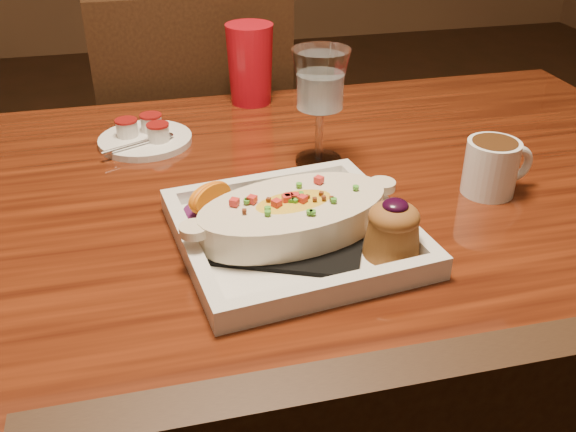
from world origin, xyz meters
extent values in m
cube|color=maroon|center=(0.00, 0.00, 0.73)|extent=(1.50, 0.90, 0.04)
cylinder|color=black|center=(0.67, 0.37, 0.35)|extent=(0.07, 0.07, 0.71)
cube|color=black|center=(0.00, 0.70, 0.45)|extent=(0.42, 0.42, 0.04)
cylinder|color=black|center=(0.17, 0.87, 0.23)|extent=(0.04, 0.04, 0.45)
cylinder|color=black|center=(-0.17, 0.87, 0.23)|extent=(0.04, 0.04, 0.45)
cylinder|color=black|center=(0.17, 0.53, 0.23)|extent=(0.04, 0.04, 0.45)
cylinder|color=black|center=(-0.17, 0.53, 0.23)|extent=(0.04, 0.04, 0.45)
cube|color=black|center=(0.00, 0.51, 0.70)|extent=(0.40, 0.03, 0.46)
cube|color=white|center=(0.05, -0.10, 0.76)|extent=(0.31, 0.31, 0.01)
cube|color=black|center=(0.05, -0.10, 0.77)|extent=(0.23, 0.23, 0.01)
ellipsoid|color=yellow|center=(0.05, -0.10, 0.79)|extent=(0.23, 0.15, 0.04)
ellipsoid|color=#5B144D|center=(-0.05, -0.04, 0.77)|extent=(0.07, 0.07, 0.02)
cone|color=brown|center=(0.15, -0.17, 0.79)|extent=(0.07, 0.07, 0.05)
ellipsoid|color=brown|center=(0.15, -0.17, 0.81)|extent=(0.06, 0.06, 0.03)
ellipsoid|color=black|center=(0.15, -0.17, 0.83)|extent=(0.03, 0.03, 0.01)
cylinder|color=white|center=(0.35, -0.04, 0.79)|extent=(0.07, 0.07, 0.08)
cylinder|color=#3B2210|center=(0.35, -0.04, 0.82)|extent=(0.06, 0.06, 0.02)
torus|color=white|center=(0.39, -0.03, 0.79)|extent=(0.06, 0.02, 0.06)
cylinder|color=silver|center=(0.14, 0.11, 0.75)|extent=(0.07, 0.07, 0.01)
cylinder|color=silver|center=(0.14, 0.11, 0.80)|extent=(0.01, 0.01, 0.08)
cone|color=silver|center=(0.14, 0.11, 0.88)|extent=(0.09, 0.09, 0.09)
cylinder|color=white|center=(-0.11, 0.25, 0.76)|extent=(0.15, 0.15, 0.01)
cylinder|color=silver|center=(-0.14, 0.26, 0.77)|extent=(0.04, 0.04, 0.03)
cylinder|color=maroon|center=(-0.14, 0.26, 0.79)|extent=(0.04, 0.04, 0.00)
cylinder|color=silver|center=(-0.10, 0.28, 0.77)|extent=(0.04, 0.04, 0.03)
cylinder|color=maroon|center=(-0.10, 0.28, 0.79)|extent=(0.04, 0.04, 0.00)
cylinder|color=silver|center=(-0.09, 0.23, 0.77)|extent=(0.04, 0.04, 0.03)
cylinder|color=maroon|center=(-0.09, 0.23, 0.79)|extent=(0.04, 0.04, 0.00)
cone|color=red|center=(0.09, 0.40, 0.82)|extent=(0.09, 0.09, 0.15)
camera|label=1|loc=(-0.11, -0.76, 1.19)|focal=40.00mm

